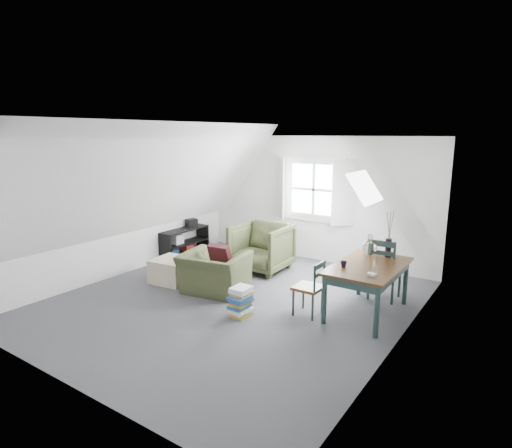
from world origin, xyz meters
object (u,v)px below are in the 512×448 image
Objects in this scene: dining_table at (368,271)px; dining_chair_far at (384,268)px; media_shelf at (183,244)px; dining_chair_near at (310,287)px; magazine_stack at (241,302)px; armchair_far at (261,270)px; armchair_near at (215,292)px; ottoman at (173,270)px.

dining_chair_far is at bearing 91.77° from dining_table.
dining_chair_near is at bearing -18.01° from media_shelf.
dining_chair_near is 1.01m from magazine_stack.
dining_chair_far is (2.37, -0.13, 0.51)m from armchair_far.
dining_table is 0.85m from dining_chair_near.
dining_table is (2.35, 0.56, 0.64)m from armchair_near.
dining_table is at bearing -176.69° from armchair_near.
ottoman is 0.53× the size of media_shelf.
ottoman is 1.89m from magazine_stack.
dining_table is at bearing 82.57° from dining_chair_far.
magazine_stack is (2.77, -1.73, -0.06)m from media_shelf.
dining_chair_near is at bearing -39.83° from armchair_far.
ottoman is at bearing -53.02° from media_shelf.
dining_chair_far is 1.22× the size of dining_chair_near.
dining_table reaches higher than magazine_stack.
dining_chair_far is at bearing 49.94° from magazine_stack.
ottoman is at bearing -8.82° from armchair_near.
dining_chair_far is at bearing -5.10° from armchair_far.
armchair_far is at bearing -8.73° from dining_chair_far.
magazine_stack is at bearing 140.37° from armchair_near.
armchair_near is 0.87× the size of media_shelf.
media_shelf is (-1.87, 1.22, 0.27)m from armchair_near.
dining_chair_far is 0.84× the size of media_shelf.
media_shelf is 2.79× the size of magazine_stack.
dining_table is at bearing -21.08° from armchair_far.
dining_chair_far is 2.35× the size of magazine_stack.
dining_table is 1.26× the size of media_shelf.
armchair_near is at bearing -162.90° from dining_table.
armchair_near is 2.50m from dining_table.
dining_chair_near is (1.69, -1.32, 0.42)m from armchair_far.
dining_chair_far reaches higher than ottoman.
armchair_near is 2.25m from media_shelf.
armchair_near is 1.63× the size of ottoman.
magazine_stack is at bearing -66.66° from armchair_far.
magazine_stack is (-1.45, -1.07, -0.43)m from dining_table.
dining_chair_far reaches higher than armchair_far.
dining_chair_near reaches higher than media_shelf.
armchair_far is 2.19m from dining_chair_near.
magazine_stack is at bearing -14.89° from ottoman.
ottoman is at bearing -125.83° from armchair_far.
armchair_far reaches higher than magazine_stack.
armchair_far is 0.68× the size of dining_table.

